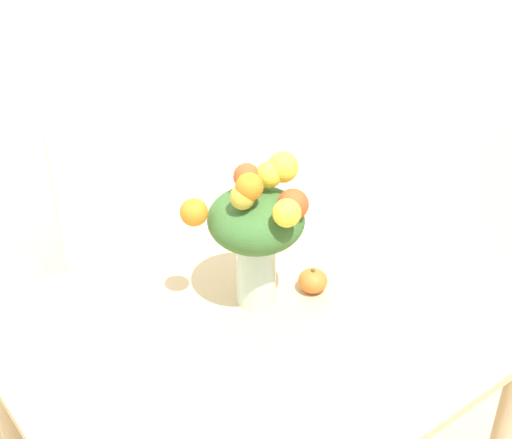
% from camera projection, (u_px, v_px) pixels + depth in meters
% --- Properties ---
extents(dining_table, '(1.22, 1.03, 0.74)m').
position_uv_depth(dining_table, '(252.00, 352.00, 1.90)').
color(dining_table, '#D1B284').
rests_on(dining_table, ground_plane).
extents(flower_vase, '(0.31, 0.28, 0.43)m').
position_uv_depth(flower_vase, '(257.00, 227.00, 1.81)').
color(flower_vase, '#B2CCBC').
rests_on(flower_vase, dining_table).
extents(pumpkin, '(0.08, 0.08, 0.07)m').
position_uv_depth(pumpkin, '(313.00, 281.00, 1.96)').
color(pumpkin, orange).
rests_on(pumpkin, dining_table).
extents(dining_chair_near_window, '(0.47, 0.47, 0.94)m').
position_uv_depth(dining_chair_near_window, '(129.00, 243.00, 2.62)').
color(dining_chair_near_window, white).
rests_on(dining_chair_near_window, ground_plane).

